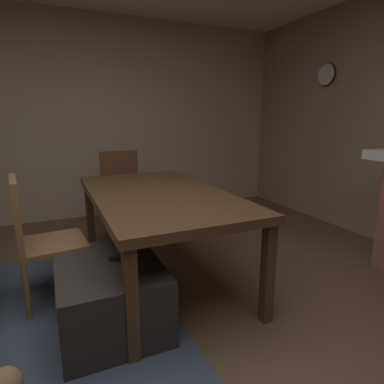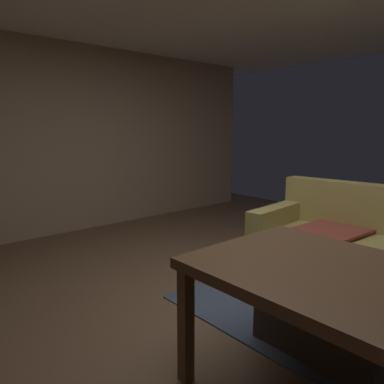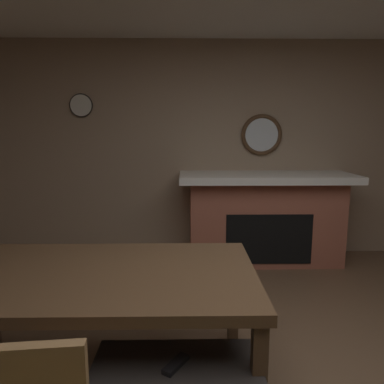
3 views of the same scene
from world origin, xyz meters
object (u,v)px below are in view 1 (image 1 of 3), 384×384
Objects in this scene: ottoman_coffee_table at (110,294)px; wall_clock at (327,74)px; tv_remote at (122,259)px; dining_table at (158,200)px; dining_chair_north at (37,234)px; dining_chair_east at (123,187)px.

ottoman_coffee_table is 3.52m from wall_clock.
tv_remote is at bearing 112.91° from wall_clock.
dining_table is at bearing -7.46° from tv_remote.
dining_table is 0.91m from dining_chair_north.
dining_chair_north is (-0.01, 0.90, -0.15)m from dining_table.
tv_remote is 0.66m from dining_table.
ottoman_coffee_table is 0.69m from dining_chair_north.
dining_chair_north is at bearing 79.52° from tv_remote.
dining_chair_east reaches higher than tv_remote.
dining_chair_north reaches higher than dining_table.
wall_clock is at bearing -67.68° from ottoman_coffee_table.
wall_clock is (0.72, -3.29, 1.30)m from dining_chair_north.
tv_remote is (0.00, -0.09, 0.23)m from ottoman_coffee_table.
tv_remote is at bearing 167.44° from dining_chair_east.
dining_table is 6.69× the size of wall_clock.
dining_chair_east is at bearing -33.97° from dining_chair_north.
wall_clock is at bearing -103.99° from dining_chair_east.
dining_chair_north is (-1.32, 0.89, 0.00)m from dining_chair_east.
dining_chair_east is 3.39× the size of wall_clock.
dining_chair_east is 1.00× the size of dining_chair_north.
wall_clock is at bearing -73.50° from dining_table.
ottoman_coffee_table is at bearing -139.59° from dining_chair_north.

